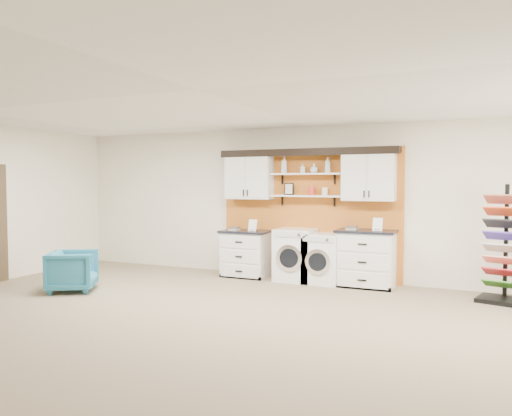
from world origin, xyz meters
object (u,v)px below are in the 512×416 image
at_px(sample_rack, 503,265).
at_px(washer, 295,255).
at_px(base_cabinet_right, 366,258).
at_px(base_cabinet_left, 246,253).
at_px(armchair, 73,271).
at_px(dryer, 323,258).

bearing_deg(sample_rack, washer, -170.04).
bearing_deg(base_cabinet_right, sample_rack, -7.46).
bearing_deg(base_cabinet_left, washer, -0.20).
height_order(base_cabinet_left, armchair, base_cabinet_left).
xyz_separation_m(washer, dryer, (0.52, 0.00, -0.03)).
xyz_separation_m(base_cabinet_left, dryer, (1.51, -0.00, 0.00)).
distance_m(washer, dryer, 0.52).
bearing_deg(base_cabinet_right, washer, -179.85).
xyz_separation_m(base_cabinet_left, sample_rack, (4.34, -0.27, 0.11)).
height_order(washer, dryer, washer).
height_order(dryer, sample_rack, sample_rack).
bearing_deg(armchair, dryer, -88.12).
relative_size(base_cabinet_left, dryer, 1.02).
xyz_separation_m(washer, sample_rack, (3.35, -0.27, 0.08)).
bearing_deg(base_cabinet_left, sample_rack, -3.59).
bearing_deg(washer, base_cabinet_left, 179.80).
distance_m(sample_rack, armchair, 6.70).
distance_m(base_cabinet_left, armchair, 3.09).
height_order(base_cabinet_right, armchair, base_cabinet_right).
bearing_deg(base_cabinet_left, armchair, -131.58).
xyz_separation_m(base_cabinet_right, washer, (-1.27, -0.00, -0.01)).
relative_size(washer, dryer, 1.07).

